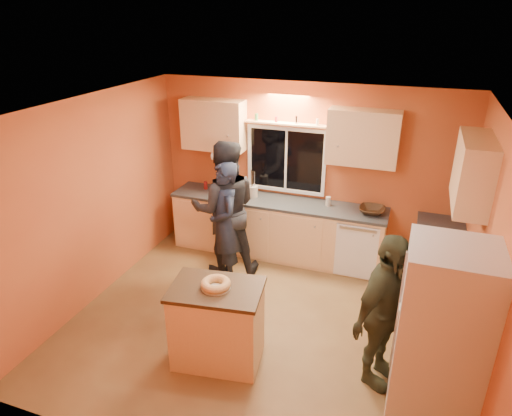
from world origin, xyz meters
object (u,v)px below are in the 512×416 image
at_px(island, 217,324).
at_px(person_right, 384,312).
at_px(person_left, 225,224).
at_px(person_center, 225,209).

relative_size(island, person_right, 0.62).
bearing_deg(person_right, person_left, 85.96).
relative_size(island, person_left, 0.59).
height_order(island, person_left, person_left).
bearing_deg(island, person_left, 101.74).
distance_m(island, person_left, 1.65).
distance_m(island, person_center, 1.92).
distance_m(person_center, person_right, 2.72).
bearing_deg(person_left, person_right, 24.19).
bearing_deg(person_center, island, 86.19).
xyz_separation_m(island, person_right, (1.65, 0.27, 0.36)).
height_order(person_left, person_center, person_center).
height_order(island, person_center, person_center).
relative_size(person_left, person_right, 1.04).
bearing_deg(person_center, person_right, 123.42).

